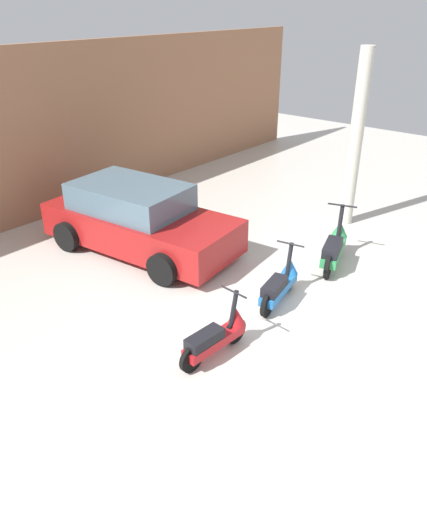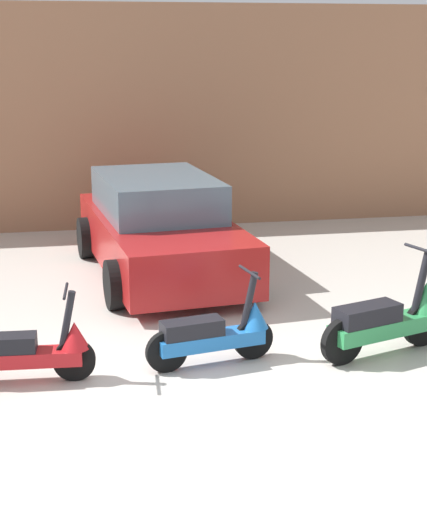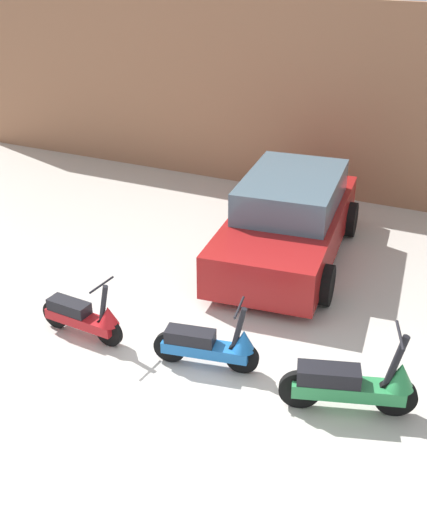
% 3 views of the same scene
% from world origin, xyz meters
% --- Properties ---
extents(ground_plane, '(28.00, 28.00, 0.00)m').
position_xyz_m(ground_plane, '(0.00, 0.00, 0.00)').
color(ground_plane, beige).
extents(wall_back, '(19.60, 0.12, 3.96)m').
position_xyz_m(wall_back, '(0.00, 7.56, 1.98)').
color(wall_back, '#9E6B4C').
rests_on(wall_back, ground_plane).
extents(scooter_front_left, '(1.37, 0.49, 0.95)m').
position_xyz_m(scooter_front_left, '(-1.77, 0.85, 0.34)').
color(scooter_front_left, black).
rests_on(scooter_front_left, ground_plane).
extents(scooter_front_right, '(1.40, 0.57, 0.98)m').
position_xyz_m(scooter_front_right, '(0.12, 0.97, 0.35)').
color(scooter_front_right, black).
rests_on(scooter_front_right, ground_plane).
extents(scooter_front_center, '(1.56, 0.78, 1.13)m').
position_xyz_m(scooter_front_center, '(2.01, 0.92, 0.40)').
color(scooter_front_center, black).
rests_on(scooter_front_center, ground_plane).
extents(car_rear_left, '(2.38, 4.36, 1.42)m').
position_xyz_m(car_rear_left, '(-0.06, 4.43, 0.68)').
color(car_rear_left, maroon).
rests_on(car_rear_left, ground_plane).
extents(support_column_side, '(0.30, 0.30, 3.96)m').
position_xyz_m(support_column_side, '(4.11, 1.72, 1.98)').
color(support_column_side, beige).
rests_on(support_column_side, ground_plane).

